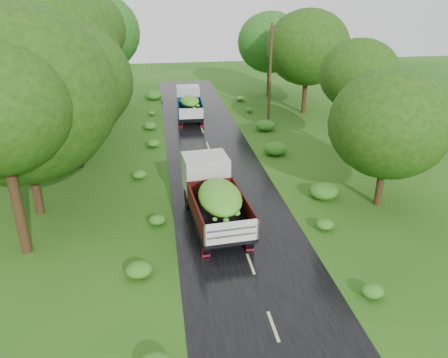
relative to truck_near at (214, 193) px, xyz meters
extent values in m
plane|color=#194F11|center=(1.13, -8.12, -1.67)|extent=(120.00, 120.00, 0.00)
cube|color=black|center=(1.13, -3.12, -1.66)|extent=(6.50, 80.00, 0.02)
cube|color=#BFB78C|center=(1.13, -8.12, -1.65)|extent=(0.12, 1.60, 0.00)
cube|color=#BFB78C|center=(1.13, -4.12, -1.65)|extent=(0.12, 1.60, 0.00)
cube|color=#BFB78C|center=(1.13, -0.12, -1.65)|extent=(0.12, 1.60, 0.00)
cube|color=#BFB78C|center=(1.13, 3.88, -1.65)|extent=(0.12, 1.60, 0.00)
cube|color=#BFB78C|center=(1.13, 7.88, -1.65)|extent=(0.12, 1.60, 0.00)
cube|color=#BFB78C|center=(1.13, 11.88, -1.65)|extent=(0.12, 1.60, 0.00)
cube|color=#BFB78C|center=(1.13, 15.88, -1.65)|extent=(0.12, 1.60, 0.00)
cube|color=#BFB78C|center=(1.13, 19.88, -1.65)|extent=(0.12, 1.60, 0.00)
cube|color=#BFB78C|center=(1.13, 23.88, -1.65)|extent=(0.12, 1.60, 0.00)
cube|color=#BFB78C|center=(1.13, 27.88, -1.65)|extent=(0.12, 1.60, 0.00)
cube|color=#BFB78C|center=(1.13, 31.88, -1.65)|extent=(0.12, 1.60, 0.00)
cube|color=black|center=(0.03, -0.35, -0.96)|extent=(2.37, 6.30, 0.31)
cylinder|color=black|center=(-1.21, 1.81, -1.12)|extent=(0.39, 1.12, 1.10)
cylinder|color=black|center=(0.91, 1.97, -1.12)|extent=(0.39, 1.12, 1.10)
cylinder|color=black|center=(-0.92, -1.83, -1.12)|extent=(0.39, 1.12, 1.10)
cylinder|color=black|center=(1.20, -1.66, -1.12)|extent=(0.39, 1.12, 1.10)
cylinder|color=black|center=(-0.83, -2.95, -1.12)|extent=(0.39, 1.12, 1.10)
cylinder|color=black|center=(1.29, -2.78, -1.12)|extent=(0.39, 1.12, 1.10)
cube|color=maroon|center=(-0.80, -3.32, -1.36)|extent=(0.37, 0.07, 0.49)
cube|color=maroon|center=(1.31, -3.15, -1.36)|extent=(0.37, 0.07, 0.49)
cube|color=silver|center=(-0.17, 2.11, 0.24)|extent=(2.58, 2.27, 2.08)
cube|color=black|center=(0.12, -1.50, -0.71)|extent=(2.88, 4.89, 0.18)
cube|color=#470D0C|center=(-1.09, -1.59, -0.11)|extent=(0.46, 4.70, 1.04)
cube|color=#470D0C|center=(1.33, -1.40, -0.11)|extent=(0.46, 4.70, 1.04)
cube|color=#470D0C|center=(-0.06, 0.81, -0.11)|extent=(2.52, 0.29, 1.04)
cube|color=silver|center=(0.30, -3.80, -0.11)|extent=(2.52, 0.29, 1.04)
ellipsoid|color=#3D911A|center=(0.12, -1.50, 0.55)|extent=(2.42, 4.11, 1.10)
cube|color=black|center=(0.34, 19.44, -1.03)|extent=(1.84, 5.54, 0.27)
cylinder|color=black|center=(-0.54, 21.46, -1.18)|extent=(0.30, 0.98, 0.98)
cylinder|color=black|center=(1.35, 21.41, -1.18)|extent=(0.30, 0.98, 0.98)
cylinder|color=black|center=(-0.64, 18.22, -1.18)|extent=(0.30, 0.98, 0.98)
cylinder|color=black|center=(1.25, 18.16, -1.18)|extent=(0.30, 0.98, 0.98)
cylinder|color=black|center=(-0.67, 17.22, -1.18)|extent=(0.30, 0.98, 0.98)
cylinder|color=black|center=(1.22, 17.17, -1.18)|extent=(0.30, 0.98, 0.98)
cube|color=maroon|center=(-0.68, 16.89, -1.39)|extent=(0.33, 0.05, 0.44)
cube|color=maroon|center=(1.21, 16.83, -1.39)|extent=(0.33, 0.05, 0.44)
cube|color=silver|center=(0.41, 21.63, 0.03)|extent=(2.21, 1.92, 1.85)
cube|color=black|center=(0.31, 18.42, -0.82)|extent=(2.36, 4.26, 0.16)
cube|color=navy|center=(-0.77, 18.45, -0.28)|extent=(0.20, 4.19, 0.93)
cube|color=navy|center=(1.39, 18.38, -0.28)|extent=(0.20, 4.19, 0.93)
cube|color=navy|center=(0.37, 20.47, -0.28)|extent=(2.24, 0.14, 0.93)
cube|color=silver|center=(0.25, 16.36, -0.28)|extent=(2.24, 0.14, 0.93)
ellipsoid|color=#3D911A|center=(0.31, 18.42, 0.30)|extent=(1.99, 3.58, 0.98)
cylinder|color=#382616|center=(7.50, 17.92, 2.64)|extent=(0.31, 0.31, 8.61)
cube|color=#382616|center=(7.50, 17.92, 6.30)|extent=(1.41, 0.73, 0.11)
cylinder|color=black|center=(-9.14, -1.48, 2.26)|extent=(0.47, 0.47, 7.85)
cylinder|color=black|center=(-9.38, 2.41, 2.10)|extent=(0.46, 0.46, 7.53)
ellipsoid|color=#173D0B|center=(-9.38, 2.41, 4.96)|extent=(4.43, 4.43, 3.99)
cylinder|color=black|center=(-8.10, 8.98, 1.71)|extent=(0.44, 0.44, 6.75)
ellipsoid|color=#173D0B|center=(-8.10, 8.98, 4.27)|extent=(4.04, 4.04, 3.64)
cylinder|color=black|center=(-10.49, 12.46, 2.40)|extent=(0.48, 0.48, 8.13)
ellipsoid|color=#173D0B|center=(-10.49, 12.46, 5.49)|extent=(4.73, 4.73, 4.26)
cylinder|color=black|center=(-9.21, 18.10, 1.67)|extent=(0.44, 0.44, 6.67)
ellipsoid|color=#173D0B|center=(-9.21, 18.10, 4.20)|extent=(3.95, 3.95, 3.55)
cylinder|color=black|center=(-9.19, 23.81, 2.72)|extent=(0.49, 0.49, 8.77)
ellipsoid|color=#173D0B|center=(-9.19, 23.81, 6.05)|extent=(4.07, 4.07, 3.66)
cylinder|color=black|center=(-8.31, 27.90, 2.35)|extent=(0.47, 0.47, 8.04)
ellipsoid|color=#173D0B|center=(-8.31, 27.90, 5.41)|extent=(4.22, 4.22, 3.80)
cylinder|color=black|center=(9.57, 0.53, 1.07)|extent=(0.41, 0.41, 5.47)
ellipsoid|color=#145114|center=(9.57, 0.53, 3.15)|extent=(3.61, 3.61, 3.25)
cylinder|color=black|center=(11.12, 7.98, 1.72)|extent=(0.44, 0.44, 6.78)
ellipsoid|color=#145114|center=(11.12, 7.98, 4.30)|extent=(3.28, 3.28, 2.95)
cylinder|color=black|center=(11.57, 19.99, 1.86)|extent=(0.45, 0.45, 7.06)
ellipsoid|color=#145114|center=(11.57, 19.99, 4.55)|extent=(3.93, 3.93, 3.54)
cylinder|color=black|center=(9.89, 27.29, 1.65)|extent=(0.44, 0.44, 6.64)
ellipsoid|color=#145114|center=(9.89, 27.29, 4.18)|extent=(3.78, 3.78, 3.40)
camera|label=1|loc=(-2.61, -20.20, 9.96)|focal=35.00mm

